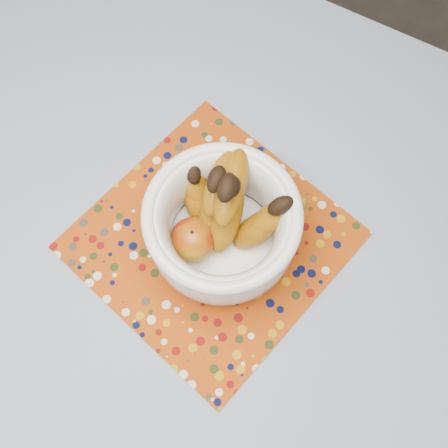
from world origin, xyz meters
name	(u,v)px	position (x,y,z in m)	size (l,w,h in m)	color
table	(161,289)	(0.00, 0.00, 0.67)	(1.20, 1.20, 0.75)	brown
tablecloth	(155,278)	(0.00, 0.00, 0.76)	(1.32, 1.32, 0.01)	slate
placemat	(211,240)	(0.05, 0.10, 0.76)	(0.39, 0.39, 0.00)	#9B3808
fruit_bowl	(224,219)	(0.07, 0.12, 0.85)	(0.29, 0.25, 0.20)	white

